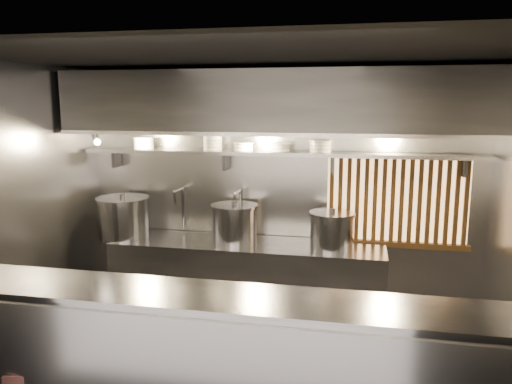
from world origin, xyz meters
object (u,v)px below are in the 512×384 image
(heat_lamp, at_px, (96,137))
(stock_pot_right, at_px, (332,230))
(pendant_bulb, at_px, (266,146))
(stock_pot_left, at_px, (123,217))
(stock_pot_mid, at_px, (234,223))

(heat_lamp, xyz_separation_m, stock_pot_right, (2.52, 0.26, -0.97))
(pendant_bulb, relative_size, stock_pot_left, 0.29)
(heat_lamp, distance_m, stock_pot_right, 2.72)
(heat_lamp, distance_m, stock_pot_mid, 1.77)
(heat_lamp, height_order, stock_pot_mid, heat_lamp)
(heat_lamp, height_order, stock_pot_left, heat_lamp)
(pendant_bulb, distance_m, stock_pot_mid, 0.92)
(stock_pot_left, bearing_deg, heat_lamp, -120.29)
(stock_pot_mid, relative_size, stock_pot_right, 1.10)
(stock_pot_left, xyz_separation_m, stock_pot_mid, (1.30, 0.08, -0.02))
(stock_pot_mid, bearing_deg, stock_pot_left, -176.65)
(pendant_bulb, xyz_separation_m, stock_pot_right, (0.73, -0.09, -0.86))
(stock_pot_mid, bearing_deg, stock_pot_right, -3.76)
(stock_pot_left, distance_m, stock_pot_right, 2.38)
(stock_pot_left, xyz_separation_m, stock_pot_right, (2.38, 0.01, -0.03))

